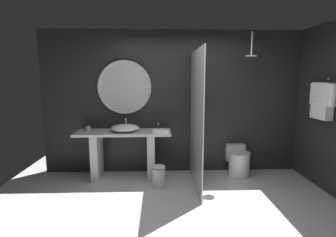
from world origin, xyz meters
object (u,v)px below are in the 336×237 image
(soap_dispenser, at_px, (158,127))
(toilet, at_px, (238,161))
(rain_shower_head, at_px, (251,53))
(folded_hand_towel, at_px, (162,131))
(hanging_bathrobe, at_px, (322,99))
(tumbler_cup, at_px, (88,129))
(vessel_sink, at_px, (125,128))
(round_wall_mirror, at_px, (124,87))
(waste_bin, at_px, (159,176))

(soap_dispenser, xyz_separation_m, toilet, (1.45, 0.04, -0.64))
(soap_dispenser, relative_size, rain_shower_head, 0.35)
(folded_hand_towel, bearing_deg, hanging_bathrobe, -8.96)
(toilet, distance_m, folded_hand_towel, 1.54)
(soap_dispenser, xyz_separation_m, rain_shower_head, (1.54, -0.12, 1.26))
(tumbler_cup, distance_m, toilet, 2.74)
(vessel_sink, bearing_deg, folded_hand_towel, -13.37)
(vessel_sink, bearing_deg, toilet, 2.69)
(toilet, bearing_deg, hanging_bathrobe, -30.72)
(tumbler_cup, xyz_separation_m, round_wall_mirror, (0.62, 0.21, 0.71))
(vessel_sink, distance_m, rain_shower_head, 2.46)
(tumbler_cup, height_order, folded_hand_towel, tumbler_cup)
(round_wall_mirror, bearing_deg, tumbler_cup, -161.01)
(folded_hand_towel, bearing_deg, round_wall_mirror, 145.78)
(waste_bin, relative_size, folded_hand_towel, 1.35)
(round_wall_mirror, distance_m, hanging_bathrobe, 3.22)
(rain_shower_head, bearing_deg, soap_dispenser, 175.71)
(vessel_sink, relative_size, waste_bin, 1.33)
(toilet, height_order, folded_hand_towel, folded_hand_towel)
(tumbler_cup, bearing_deg, rain_shower_head, -2.95)
(hanging_bathrobe, xyz_separation_m, waste_bin, (-2.51, 0.14, -1.24))
(tumbler_cup, distance_m, soap_dispenser, 1.23)
(rain_shower_head, height_order, hanging_bathrobe, rain_shower_head)
(vessel_sink, xyz_separation_m, folded_hand_towel, (0.63, -0.15, -0.03))
(rain_shower_head, relative_size, folded_hand_towel, 1.45)
(vessel_sink, bearing_deg, tumbler_cup, 172.75)
(vessel_sink, xyz_separation_m, waste_bin, (0.58, -0.40, -0.71))
(tumbler_cup, bearing_deg, soap_dispenser, -1.27)
(round_wall_mirror, height_order, rain_shower_head, rain_shower_head)
(tumbler_cup, height_order, waste_bin, tumbler_cup)
(tumbler_cup, height_order, rain_shower_head, rain_shower_head)
(tumbler_cup, relative_size, toilet, 0.15)
(soap_dispenser, distance_m, hanging_bathrobe, 2.63)
(tumbler_cup, relative_size, soap_dispenser, 0.63)
(soap_dispenser, height_order, toilet, soap_dispenser)
(vessel_sink, bearing_deg, hanging_bathrobe, -9.87)
(vessel_sink, relative_size, tumbler_cup, 5.60)
(hanging_bathrobe, relative_size, folded_hand_towel, 2.28)
(tumbler_cup, bearing_deg, toilet, 0.26)
(hanging_bathrobe, distance_m, folded_hand_towel, 2.55)
(toilet, bearing_deg, rain_shower_head, -57.98)
(soap_dispenser, distance_m, round_wall_mirror, 0.95)
(round_wall_mirror, relative_size, folded_hand_towel, 3.52)
(rain_shower_head, bearing_deg, round_wall_mirror, 170.55)
(soap_dispenser, height_order, folded_hand_towel, soap_dispenser)
(toilet, relative_size, folded_hand_towel, 2.10)
(soap_dispenser, bearing_deg, hanging_bathrobe, -13.28)
(soap_dispenser, bearing_deg, waste_bin, -89.68)
(vessel_sink, bearing_deg, soap_dispenser, 5.53)
(round_wall_mirror, height_order, hanging_bathrobe, round_wall_mirror)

